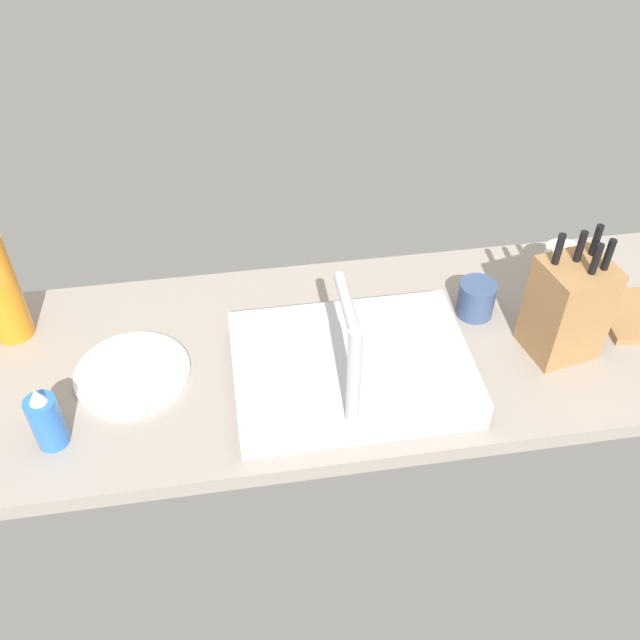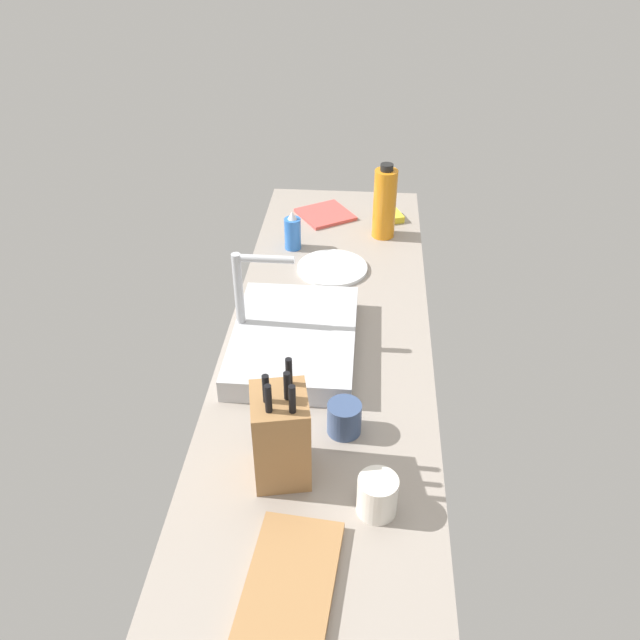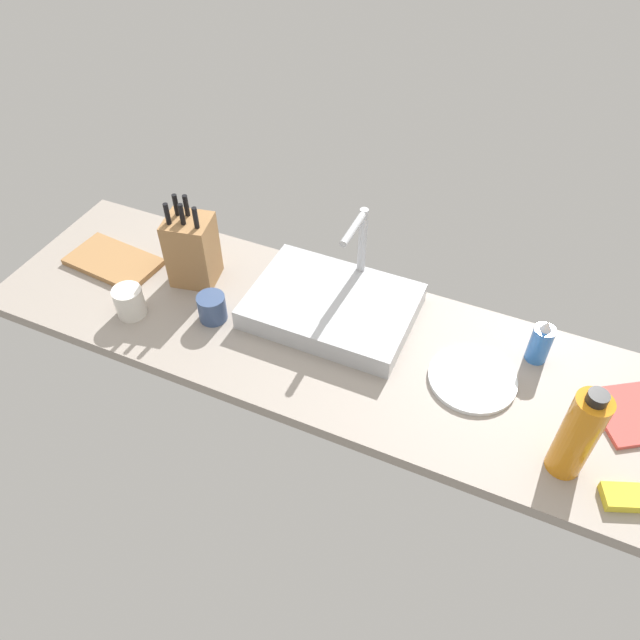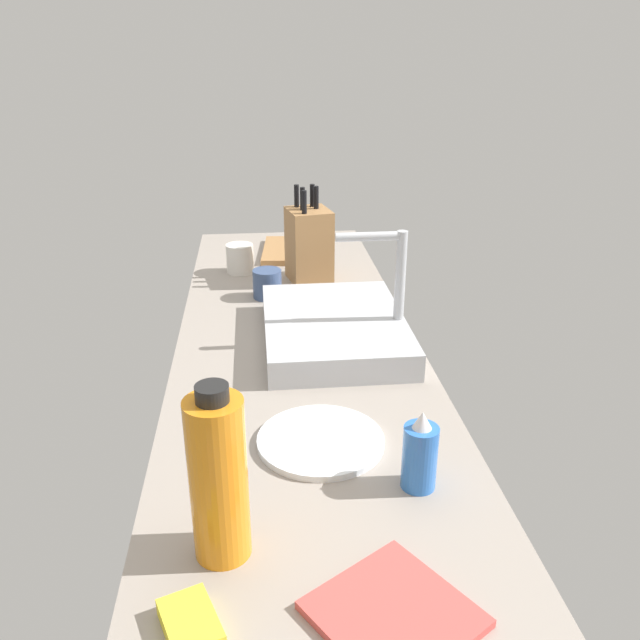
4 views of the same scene
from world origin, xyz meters
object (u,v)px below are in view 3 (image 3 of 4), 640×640
object	(u,v)px
soap_bottle	(541,343)
dish_towel	(633,414)
water_bottle	(578,434)
coffee_mug	(129,302)
ceramic_cup	(212,308)
cutting_board	(114,262)
dinner_plate	(472,379)
dish_sponge	(624,497)
faucet	(360,246)
knife_block	(192,249)
sink_basin	(332,306)

from	to	relation	value
soap_bottle	dish_towel	bearing A→B (deg)	-20.04
soap_bottle	water_bottle	size ratio (longest dim) A/B	0.52
dish_towel	coffee_mug	distance (cm)	133.27
ceramic_cup	cutting_board	bearing A→B (deg)	169.12
water_bottle	soap_bottle	bearing A→B (deg)	110.56
water_bottle	dinner_plate	size ratio (longest dim) A/B	1.17
ceramic_cup	dish_sponge	distance (cm)	110.12
faucet	coffee_mug	world-z (taller)	faucet
knife_block	cutting_board	xyz separation A→B (cm)	(-26.78, -4.93, -9.88)
cutting_board	dinner_plate	world-z (taller)	cutting_board
coffee_mug	dish_sponge	world-z (taller)	coffee_mug
soap_bottle	dish_towel	size ratio (longest dim) A/B	0.78
knife_block	coffee_mug	size ratio (longest dim) A/B	3.13
knife_block	water_bottle	xyz separation A→B (cm)	(109.49, -21.35, 1.53)
sink_basin	dish_towel	distance (cm)	80.26
soap_bottle	ceramic_cup	bearing A→B (deg)	-165.82
sink_basin	water_bottle	size ratio (longest dim) A/B	1.72
dinner_plate	faucet	bearing A→B (deg)	152.83
knife_block	soap_bottle	distance (cm)	98.68
dish_towel	soap_bottle	bearing A→B (deg)	159.96
soap_bottle	dish_sponge	world-z (taller)	soap_bottle
sink_basin	dinner_plate	bearing A→B (deg)	-10.06
cutting_board	water_bottle	bearing A→B (deg)	-6.87
coffee_mug	ceramic_cup	world-z (taller)	coffee_mug
dish_sponge	coffee_mug	bearing A→B (deg)	178.05
soap_bottle	water_bottle	world-z (taller)	water_bottle
dinner_plate	ceramic_cup	size ratio (longest dim) A/B	2.85
ceramic_cup	sink_basin	bearing A→B (deg)	26.48
knife_block	dish_sponge	xyz separation A→B (cm)	(122.64, -24.77, -9.58)
dish_sponge	soap_bottle	bearing A→B (deg)	126.07
sink_basin	dinner_plate	size ratio (longest dim) A/B	2.01
cutting_board	dish_towel	xyz separation A→B (cm)	(149.85, 4.68, -0.30)
faucet	cutting_board	distance (cm)	76.77
faucet	cutting_board	xyz separation A→B (cm)	(-72.61, -19.68, -15.31)
sink_basin	soap_bottle	bearing A→B (deg)	6.90
sink_basin	faucet	bearing A→B (deg)	76.85
dinner_plate	coffee_mug	xyz separation A→B (cm)	(-93.55, -14.98, 3.77)
soap_bottle	dish_sponge	size ratio (longest dim) A/B	1.51
sink_basin	cutting_board	bearing A→B (deg)	-174.20
sink_basin	dinner_plate	distance (cm)	42.77
knife_block	dish_sponge	bearing A→B (deg)	-22.86
ceramic_cup	dish_sponge	xyz separation A→B (cm)	(109.41, -12.15, -2.73)
sink_basin	ceramic_cup	bearing A→B (deg)	-153.52
faucet	dinner_plate	size ratio (longest dim) A/B	1.20
dinner_plate	dish_towel	xyz separation A→B (cm)	(38.15, 5.07, 0.00)
dish_sponge	faucet	bearing A→B (deg)	152.78
soap_bottle	dish_sponge	distance (cm)	41.84
faucet	dish_towel	world-z (taller)	faucet
knife_block	dinner_plate	world-z (taller)	knife_block
sink_basin	ceramic_cup	world-z (taller)	ceramic_cup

